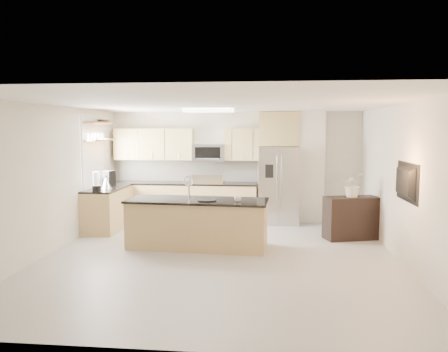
# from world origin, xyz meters

# --- Properties ---
(floor) EXTENTS (6.50, 6.50, 0.00)m
(floor) POSITION_xyz_m (0.00, 0.00, 0.00)
(floor) COLOR #B1AEA8
(floor) RESTS_ON ground
(ceiling) EXTENTS (6.00, 6.50, 0.02)m
(ceiling) POSITION_xyz_m (0.00, 0.00, 2.60)
(ceiling) COLOR white
(ceiling) RESTS_ON wall_back
(wall_back) EXTENTS (6.00, 0.02, 2.60)m
(wall_back) POSITION_xyz_m (0.00, 3.25, 1.30)
(wall_back) COLOR beige
(wall_back) RESTS_ON floor
(wall_front) EXTENTS (6.00, 0.02, 2.60)m
(wall_front) POSITION_xyz_m (0.00, -3.25, 1.30)
(wall_front) COLOR beige
(wall_front) RESTS_ON floor
(wall_left) EXTENTS (0.02, 6.50, 2.60)m
(wall_left) POSITION_xyz_m (-3.00, 0.00, 1.30)
(wall_left) COLOR beige
(wall_left) RESTS_ON floor
(wall_right) EXTENTS (0.02, 6.50, 2.60)m
(wall_right) POSITION_xyz_m (3.00, 0.00, 1.30)
(wall_right) COLOR beige
(wall_right) RESTS_ON floor
(back_counter) EXTENTS (3.55, 0.66, 1.44)m
(back_counter) POSITION_xyz_m (-1.23, 2.93, 0.47)
(back_counter) COLOR tan
(back_counter) RESTS_ON floor
(left_counter) EXTENTS (0.66, 1.50, 0.92)m
(left_counter) POSITION_xyz_m (-2.67, 1.85, 0.46)
(left_counter) COLOR tan
(left_counter) RESTS_ON floor
(range) EXTENTS (0.76, 0.64, 1.14)m
(range) POSITION_xyz_m (-0.60, 2.92, 0.47)
(range) COLOR black
(range) RESTS_ON floor
(upper_cabinets) EXTENTS (3.50, 0.33, 0.75)m
(upper_cabinets) POSITION_xyz_m (-1.30, 3.09, 1.83)
(upper_cabinets) COLOR tan
(upper_cabinets) RESTS_ON wall_back
(microwave) EXTENTS (0.76, 0.40, 0.40)m
(microwave) POSITION_xyz_m (-0.60, 3.04, 1.63)
(microwave) COLOR #A8A8AA
(microwave) RESTS_ON upper_cabinets
(refrigerator) EXTENTS (0.92, 0.78, 1.78)m
(refrigerator) POSITION_xyz_m (1.06, 2.87, 0.89)
(refrigerator) COLOR #A8A8AA
(refrigerator) RESTS_ON floor
(partition_column) EXTENTS (0.60, 0.30, 2.60)m
(partition_column) POSITION_xyz_m (1.82, 3.10, 1.30)
(partition_column) COLOR silver
(partition_column) RESTS_ON floor
(window) EXTENTS (0.04, 1.15, 1.65)m
(window) POSITION_xyz_m (-2.98, 1.85, 1.65)
(window) COLOR white
(window) RESTS_ON wall_left
(shelf_lower) EXTENTS (0.30, 1.20, 0.04)m
(shelf_lower) POSITION_xyz_m (-2.85, 1.95, 1.95)
(shelf_lower) COLOR #98623D
(shelf_lower) RESTS_ON wall_left
(shelf_upper) EXTENTS (0.30, 1.20, 0.04)m
(shelf_upper) POSITION_xyz_m (-2.85, 1.95, 2.32)
(shelf_upper) COLOR #98623D
(shelf_upper) RESTS_ON wall_left
(ceiling_fixture) EXTENTS (1.00, 0.50, 0.06)m
(ceiling_fixture) POSITION_xyz_m (-0.40, 1.60, 2.56)
(ceiling_fixture) COLOR white
(ceiling_fixture) RESTS_ON ceiling
(island) EXTENTS (2.64, 1.09, 1.32)m
(island) POSITION_xyz_m (-0.48, 0.58, 0.45)
(island) COLOR tan
(island) RESTS_ON floor
(credenza) EXTENTS (1.14, 0.73, 0.85)m
(credenza) POSITION_xyz_m (2.47, 1.49, 0.42)
(credenza) COLOR black
(credenza) RESTS_ON floor
(cup) EXTENTS (0.16, 0.16, 0.10)m
(cup) POSITION_xyz_m (0.27, 0.41, 0.94)
(cup) COLOR white
(cup) RESTS_ON island
(platter) EXTENTS (0.46, 0.46, 0.02)m
(platter) POSITION_xyz_m (-0.30, 0.47, 0.90)
(platter) COLOR black
(platter) RESTS_ON island
(blender) EXTENTS (0.17, 0.17, 0.40)m
(blender) POSITION_xyz_m (-2.67, 1.26, 1.09)
(blender) COLOR black
(blender) RESTS_ON left_counter
(kettle) EXTENTS (0.23, 0.23, 0.29)m
(kettle) POSITION_xyz_m (-2.62, 1.67, 1.05)
(kettle) COLOR #A8A8AA
(kettle) RESTS_ON left_counter
(coffee_maker) EXTENTS (0.25, 0.28, 0.35)m
(coffee_maker) POSITION_xyz_m (-2.69, 2.03, 1.09)
(coffee_maker) COLOR black
(coffee_maker) RESTS_ON left_counter
(bowl) EXTENTS (0.43, 0.43, 0.08)m
(bowl) POSITION_xyz_m (-2.85, 2.22, 2.38)
(bowl) COLOR #A8A8AA
(bowl) RESTS_ON shelf_upper
(flower_vase) EXTENTS (0.68, 0.60, 0.75)m
(flower_vase) POSITION_xyz_m (2.48, 1.45, 1.22)
(flower_vase) COLOR silver
(flower_vase) RESTS_ON credenza
(television) EXTENTS (0.14, 1.08, 0.62)m
(television) POSITION_xyz_m (2.91, -0.20, 1.35)
(television) COLOR black
(television) RESTS_ON wall_right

